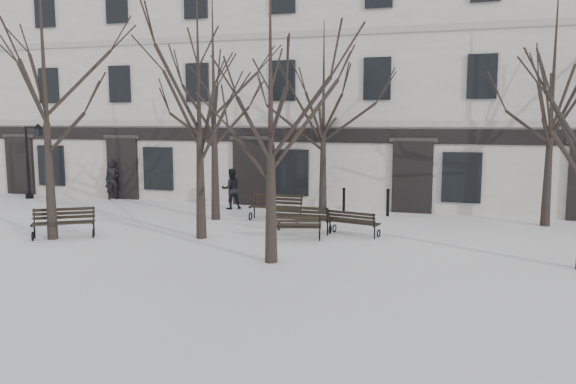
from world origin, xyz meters
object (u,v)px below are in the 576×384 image
at_px(tree_2, 271,84).
at_px(bench_2, 353,222).
at_px(bench_3, 276,206).
at_px(tree_1, 198,84).
at_px(bench_1, 296,226).
at_px(bench_0, 64,222).
at_px(tree_0, 43,64).
at_px(bench_4, 302,218).
at_px(lamp_post, 32,156).

height_order(tree_2, bench_2, tree_2).
height_order(tree_2, bench_3, tree_2).
height_order(tree_1, bench_3, tree_1).
bearing_deg(bench_2, bench_3, -16.19).
bearing_deg(bench_2, bench_1, 50.41).
bearing_deg(tree_2, bench_0, 172.54).
xyz_separation_m(bench_0, bench_2, (8.81, 3.05, -0.06)).
bearing_deg(tree_0, tree_1, 19.17).
bearing_deg(bench_3, bench_1, -60.54).
bearing_deg(bench_2, tree_0, 34.50).
relative_size(tree_0, tree_2, 1.17).
relative_size(tree_2, bench_4, 3.91).
xyz_separation_m(bench_3, bench_4, (1.60, -2.03, -0.02)).
xyz_separation_m(tree_2, bench_2, (1.44, 4.01, -4.21)).
xyz_separation_m(tree_1, bench_2, (4.57, 1.80, -4.41)).
bearing_deg(bench_3, bench_0, -137.03).
bearing_deg(bench_3, tree_1, -107.89).
bearing_deg(bench_2, tree_1, 35.63).
distance_m(tree_0, lamp_post, 10.86).
xyz_separation_m(tree_2, bench_3, (-1.87, 5.95, -4.14)).
bearing_deg(tree_1, bench_4, 30.79).
relative_size(bench_1, bench_2, 0.95).
xyz_separation_m(bench_1, bench_4, (-0.10, 1.08, 0.09)).
relative_size(tree_1, lamp_post, 2.18).
height_order(bench_4, lamp_post, lamp_post).
bearing_deg(bench_4, tree_2, 94.27).
distance_m(tree_1, bench_0, 6.20).
height_order(tree_1, bench_2, tree_1).
distance_m(tree_2, bench_3, 7.48).
bearing_deg(bench_1, tree_0, 0.38).
distance_m(bench_1, bench_3, 3.55).
distance_m(tree_0, tree_2, 7.64).
height_order(tree_2, bench_1, tree_2).
xyz_separation_m(bench_0, bench_1, (7.20, 1.87, -0.08)).
height_order(bench_1, bench_4, bench_4).
bearing_deg(bench_0, bench_2, -13.78).
bearing_deg(lamp_post, bench_3, -9.04).
height_order(tree_0, bench_0, tree_0).
distance_m(tree_0, bench_1, 9.21).
height_order(tree_2, bench_0, tree_2).
relative_size(tree_1, bench_2, 4.42).
bearing_deg(bench_2, bench_4, 17.23).
height_order(tree_0, tree_2, tree_0).
height_order(bench_1, bench_3, bench_3).
height_order(bench_2, bench_4, bench_4).
distance_m(tree_2, bench_0, 8.51).
distance_m(tree_1, bench_2, 6.60).
xyz_separation_m(tree_0, tree_2, (7.57, -0.67, -0.79)).
distance_m(tree_2, bench_1, 5.10).
bearing_deg(tree_1, bench_2, 21.48).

